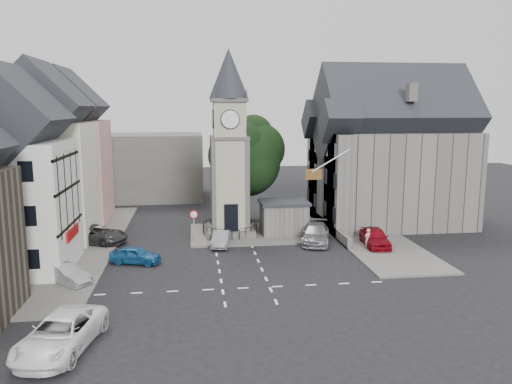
{
  "coord_description": "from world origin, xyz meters",
  "views": [
    {
      "loc": [
        -3.19,
        -35.42,
        11.29
      ],
      "look_at": [
        1.97,
        5.0,
        4.36
      ],
      "focal_mm": 35.0,
      "sensor_mm": 36.0,
      "label": 1
    }
  ],
  "objects": [
    {
      "name": "van_sw_white",
      "position": [
        -9.5,
        -12.53,
        0.82
      ],
      "size": [
        3.87,
        6.32,
        1.64
      ],
      "primitive_type": "imported",
      "rotation": [
        0.0,
        0.0,
        -0.21
      ],
      "color": "white",
      "rests_on": "ground"
    },
    {
      "name": "terrace_pink",
      "position": [
        -15.5,
        16.0,
        6.58
      ],
      "size": [
        8.1,
        7.6,
        12.8
      ],
      "color": "tan",
      "rests_on": "ground"
    },
    {
      "name": "flagpole",
      "position": [
        8.0,
        4.0,
        7.0
      ],
      "size": [
        3.68,
        0.1,
        2.74
      ],
      "color": "white",
      "rests_on": "ground"
    },
    {
      "name": "east_building",
      "position": [
        15.59,
        11.0,
        6.26
      ],
      "size": [
        14.4,
        11.4,
        12.6
      ],
      "color": "#5D5A56",
      "rests_on": "ground"
    },
    {
      "name": "ground",
      "position": [
        0.0,
        0.0,
        0.0
      ],
      "size": [
        120.0,
        120.0,
        0.0
      ],
      "primitive_type": "plane",
      "color": "black",
      "rests_on": "ground"
    },
    {
      "name": "car_west_silver",
      "position": [
        -11.5,
        -3.18,
        0.63
      ],
      "size": [
        3.73,
        3.51,
        1.25
      ],
      "primitive_type": "imported",
      "rotation": [
        0.0,
        0.0,
        0.85
      ],
      "color": "#96999D",
      "rests_on": "ground"
    },
    {
      "name": "stone_shelter",
      "position": [
        4.8,
        7.5,
        1.55
      ],
      "size": [
        4.3,
        3.3,
        3.08
      ],
      "color": "#5D5A56",
      "rests_on": "ground"
    },
    {
      "name": "car_east_red",
      "position": [
        11.5,
        2.63,
        0.79
      ],
      "size": [
        2.35,
        4.82,
        1.58
      ],
      "primitive_type": "imported",
      "rotation": [
        0.0,
        0.0,
        -0.11
      ],
      "color": "maroon",
      "rests_on": "ground"
    },
    {
      "name": "pedestrian",
      "position": [
        10.64,
        2.0,
        0.85
      ],
      "size": [
        0.73,
        0.63,
        1.7
      ],
      "primitive_type": "imported",
      "rotation": [
        0.0,
        0.0,
        3.59
      ],
      "color": "#B6A797",
      "rests_on": "ground"
    },
    {
      "name": "central_island",
      "position": [
        1.5,
        8.0,
        0.08
      ],
      "size": [
        10.0,
        8.0,
        0.16
      ],
      "primitive_type": "cube",
      "color": "#595651",
      "rests_on": "ground"
    },
    {
      "name": "east_boundary_wall",
      "position": [
        9.2,
        10.0,
        0.45
      ],
      "size": [
        0.4,
        16.0,
        0.9
      ],
      "primitive_type": "cube",
      "color": "#5D5A56",
      "rests_on": "ground"
    },
    {
      "name": "backdrop_west",
      "position": [
        -12.0,
        28.0,
        4.0
      ],
      "size": [
        20.0,
        10.0,
        8.0
      ],
      "primitive_type": "cube",
      "color": "#4C4944",
      "rests_on": "ground"
    },
    {
      "name": "car_west_grey",
      "position": [
        -11.5,
        6.48,
        0.79
      ],
      "size": [
        6.24,
        4.56,
        1.58
      ],
      "primitive_type": "imported",
      "rotation": [
        0.0,
        0.0,
        1.19
      ],
      "color": "#2C2C2E",
      "rests_on": "ground"
    },
    {
      "name": "road_markings",
      "position": [
        0.0,
        -5.5,
        0.01
      ],
      "size": [
        20.0,
        8.0,
        0.01
      ],
      "primitive_type": "cube",
      "color": "silver",
      "rests_on": "ground"
    },
    {
      "name": "terrace_tudor",
      "position": [
        -15.5,
        0.0,
        6.19
      ],
      "size": [
        8.1,
        7.6,
        12.0
      ],
      "color": "silver",
      "rests_on": "ground"
    },
    {
      "name": "warning_sign_post",
      "position": [
        -3.2,
        5.43,
        2.03
      ],
      "size": [
        0.7,
        0.19,
        2.85
      ],
      "color": "black",
      "rests_on": "ground"
    },
    {
      "name": "clock_tower",
      "position": [
        0.0,
        7.99,
        8.12
      ],
      "size": [
        4.86,
        4.86,
        16.25
      ],
      "color": "#4C4944",
      "rests_on": "ground"
    },
    {
      "name": "car_west_blue",
      "position": [
        -7.5,
        0.55,
        0.64
      ],
      "size": [
        4.02,
        2.51,
        1.28
      ],
      "primitive_type": "imported",
      "rotation": [
        0.0,
        0.0,
        1.28
      ],
      "color": "#19538D",
      "rests_on": "ground"
    },
    {
      "name": "car_island_silver",
      "position": [
        -1.0,
        4.5,
        0.62
      ],
      "size": [
        1.93,
        3.94,
        1.24
      ],
      "primitive_type": "imported",
      "rotation": [
        0.0,
        0.0,
        -0.17
      ],
      "color": "gray",
      "rests_on": "ground"
    },
    {
      "name": "pavement_west",
      "position": [
        -12.5,
        6.0,
        0.07
      ],
      "size": [
        6.0,
        30.0,
        0.14
      ],
      "primitive_type": "cube",
      "color": "#595651",
      "rests_on": "ground"
    },
    {
      "name": "car_island_east",
      "position": [
        7.0,
        4.5,
        0.78
      ],
      "size": [
        3.57,
        5.76,
        1.56
      ],
      "primitive_type": "imported",
      "rotation": [
        0.0,
        0.0,
        -0.28
      ],
      "color": "gray",
      "rests_on": "ground"
    },
    {
      "name": "town_tree",
      "position": [
        2.0,
        13.0,
        6.97
      ],
      "size": [
        7.2,
        7.2,
        10.8
      ],
      "color": "black",
      "rests_on": "ground"
    },
    {
      "name": "terrace_cream",
      "position": [
        -15.5,
        8.0,
        6.58
      ],
      "size": [
        8.1,
        7.6,
        12.8
      ],
      "color": "beige",
      "rests_on": "ground"
    },
    {
      "name": "pavement_east",
      "position": [
        12.0,
        8.0,
        0.07
      ],
      "size": [
        6.0,
        26.0,
        0.14
      ],
      "primitive_type": "cube",
      "color": "#595651",
      "rests_on": "ground"
    }
  ]
}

